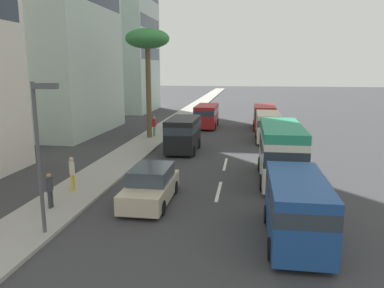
{
  "coord_description": "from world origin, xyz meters",
  "views": [
    {
      "loc": [
        -2.32,
        -1.33,
        6.11
      ],
      "look_at": [
        19.44,
        1.91,
        1.65
      ],
      "focal_mm": 35.01,
      "sensor_mm": 36.0,
      "label": 1
    }
  ],
  "objects": [
    {
      "name": "lane_stripe_far",
      "position": [
        21.31,
        0.0,
        0.01
      ],
      "size": [
        3.2,
        0.16,
        0.01
      ],
      "primitive_type": "cube",
      "color": "silver",
      "rests_on": "ground_plane"
    },
    {
      "name": "pedestrian_near_lamp",
      "position": [
        12.06,
        7.04,
        0.99
      ],
      "size": [
        0.36,
        0.28,
        1.55
      ],
      "rotation": [
        0.0,
        0.0,
        0.19
      ],
      "color": "#333338",
      "rests_on": "sidewalk_right"
    },
    {
      "name": "sidewalk_right",
      "position": [
        31.5,
        7.0,
        0.07
      ],
      "size": [
        162.0,
        2.81,
        0.15
      ],
      "primitive_type": "cube",
      "color": "#9E9B93",
      "rests_on": "ground_plane"
    },
    {
      "name": "van_fifth",
      "position": [
        10.66,
        -3.15,
        1.33
      ],
      "size": [
        4.94,
        2.09,
        2.33
      ],
      "color": "#1E478C",
      "rests_on": "ground_plane"
    },
    {
      "name": "lane_stripe_mid",
      "position": [
        15.78,
        0.0,
        0.01
      ],
      "size": [
        3.2,
        0.16,
        0.01
      ],
      "primitive_type": "cube",
      "color": "silver",
      "rests_on": "ground_plane"
    },
    {
      "name": "van_lead",
      "position": [
        36.48,
        2.9,
        1.35
      ],
      "size": [
        5.37,
        2.22,
        2.35
      ],
      "rotation": [
        0.0,
        0.0,
        3.14
      ],
      "color": "#A51E1E",
      "rests_on": "ground_plane"
    },
    {
      "name": "palm_tree",
      "position": [
        29.3,
        7.17,
        8.3
      ],
      "size": [
        3.72,
        3.72,
        9.26
      ],
      "color": "brown",
      "rests_on": "sidewalk_right"
    },
    {
      "name": "ground_plane",
      "position": [
        31.5,
        0.0,
        0.0
      ],
      "size": [
        198.0,
        198.0,
        0.0
      ],
      "primitive_type": "plane",
      "color": "#38383A"
    },
    {
      "name": "minibus_fourth",
      "position": [
        18.14,
        -3.19,
        1.7
      ],
      "size": [
        6.46,
        2.27,
        3.11
      ],
      "color": "silver",
      "rests_on": "ground_plane"
    },
    {
      "name": "car_second",
      "position": [
        13.79,
        3.0,
        0.78
      ],
      "size": [
        4.57,
        1.93,
        1.65
      ],
      "rotation": [
        0.0,
        0.0,
        3.14
      ],
      "color": "beige",
      "rests_on": "ground_plane"
    },
    {
      "name": "van_third",
      "position": [
        24.66,
        3.35,
        1.43
      ],
      "size": [
        4.67,
        2.18,
        2.51
      ],
      "rotation": [
        0.0,
        0.0,
        3.14
      ],
      "color": "black",
      "rests_on": "ground_plane"
    },
    {
      "name": "pedestrian_mid_block",
      "position": [
        14.41,
        7.15,
        1.09
      ],
      "size": [
        0.39,
        0.36,
        1.71
      ],
      "rotation": [
        0.0,
        0.0,
        0.61
      ],
      "color": "gold",
      "rests_on": "sidewalk_right"
    },
    {
      "name": "street_lamp",
      "position": [
        9.7,
        5.86,
        3.65
      ],
      "size": [
        0.24,
        0.97,
        5.52
      ],
      "color": "#4C4C51",
      "rests_on": "sidewalk_right"
    },
    {
      "name": "van_seventh",
      "position": [
        36.35,
        -3.05,
        1.37
      ],
      "size": [
        4.82,
        2.2,
        2.38
      ],
      "color": "#A51E1E",
      "rests_on": "ground_plane"
    },
    {
      "name": "van_sixth",
      "position": [
        29.68,
        -3.08,
        1.39
      ],
      "size": [
        5.01,
        2.05,
        2.44
      ],
      "color": "beige",
      "rests_on": "ground_plane"
    },
    {
      "name": "pedestrian_by_tree",
      "position": [
        29.88,
        6.89,
        1.13
      ],
      "size": [
        0.31,
        0.37,
        1.76
      ],
      "rotation": [
        0.0,
        0.0,
        4.38
      ],
      "color": "#4C8C66",
      "rests_on": "sidewalk_right"
    }
  ]
}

